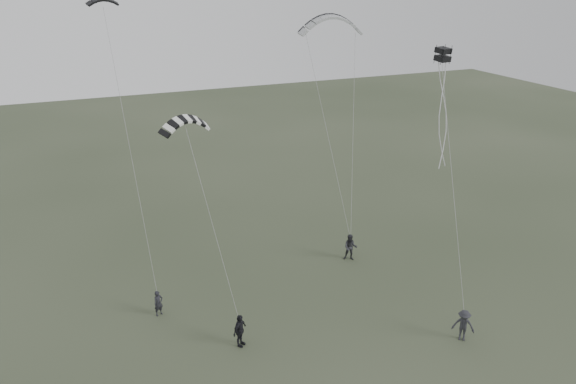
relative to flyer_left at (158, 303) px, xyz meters
name	(u,v)px	position (x,y,z in m)	size (l,w,h in m)	color
ground	(297,337)	(6.59, -5.16, -0.78)	(140.00, 140.00, 0.00)	#303B25
flyer_left	(158,303)	(0.00, 0.00, 0.00)	(0.57, 0.37, 1.56)	black
flyer_right	(350,247)	(13.57, 1.66, 0.17)	(0.92, 0.72, 1.90)	#28292D
flyer_center	(240,331)	(3.47, -4.60, 0.16)	(1.11, 0.46, 1.89)	black
flyer_far	(463,325)	(14.81, -8.79, 0.14)	(1.19, 0.68, 1.84)	#26262B
kite_pale_large	(331,17)	(14.36, 7.11, 15.11)	(4.48, 1.01, 1.80)	#A4A6A8
kite_striped	(185,119)	(1.94, -1.64, 11.16)	(2.61, 0.65, 1.06)	black
kite_box	(443,54)	(16.40, -2.70, 13.69)	(0.69, 0.69, 0.74)	black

